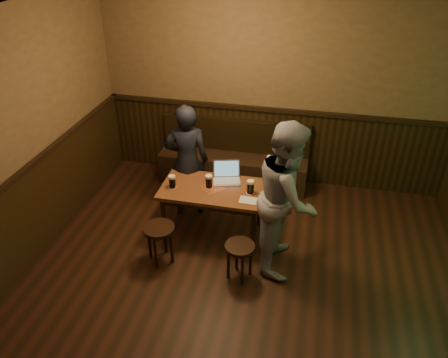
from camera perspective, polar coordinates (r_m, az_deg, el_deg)
room at (r=3.92m, az=1.64°, el=-5.21°), size 5.04×6.04×2.84m
bench at (r=6.58m, az=1.23°, el=2.11°), size 2.20×0.50×0.95m
pub_table at (r=5.37m, az=-1.48°, el=-1.95°), size 1.26×0.72×0.68m
stool_left at (r=5.09m, az=-8.45°, el=-7.11°), size 0.39×0.39×0.49m
stool_right at (r=4.86m, az=2.07°, el=-9.46°), size 0.44×0.44×0.45m
pint_left at (r=5.32m, az=-6.79°, el=-0.34°), size 0.11×0.11×0.17m
pint_mid at (r=5.29m, az=-1.98°, el=-0.30°), size 0.11×0.11×0.17m
pint_right at (r=5.18m, az=3.47°, el=-1.04°), size 0.11×0.11×0.18m
laptop at (r=5.44m, az=0.37°, el=0.47°), size 0.39×0.35×0.24m
menu at (r=5.10m, az=3.25°, el=-2.79°), size 0.23×0.16×0.00m
person_suit at (r=5.68m, az=-4.86°, el=2.32°), size 0.65×0.51×1.56m
person_grey at (r=4.81m, az=8.28°, el=-2.37°), size 0.68×0.87×1.78m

